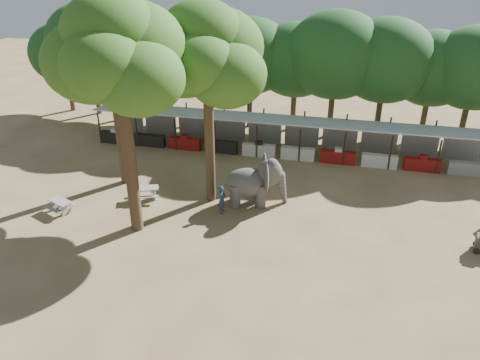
% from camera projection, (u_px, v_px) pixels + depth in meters
% --- Properties ---
extents(ground, '(100.00, 100.00, 0.00)m').
position_uv_depth(ground, '(237.00, 265.00, 22.37)').
color(ground, brown).
rests_on(ground, ground).
extents(vendor_stalls, '(28.00, 2.99, 2.80)m').
position_uv_depth(vendor_stalls, '(280.00, 137.00, 33.86)').
color(vendor_stalls, '#B0B3B8').
rests_on(vendor_stalls, ground).
extents(yard_tree_left, '(7.10, 6.90, 11.02)m').
position_uv_depth(yard_tree_left, '(110.00, 52.00, 26.70)').
color(yard_tree_left, '#332316').
rests_on(yard_tree_left, ground).
extents(yard_tree_center, '(7.10, 6.90, 12.04)m').
position_uv_depth(yard_tree_center, '(117.00, 55.00, 21.30)').
color(yard_tree_center, '#332316').
rests_on(yard_tree_center, ground).
extents(yard_tree_back, '(7.10, 6.90, 11.36)m').
position_uv_depth(yard_tree_back, '(205.00, 55.00, 24.49)').
color(yard_tree_back, '#332316').
rests_on(yard_tree_back, ground).
extents(backdrop_trees, '(46.46, 5.95, 8.33)m').
position_uv_depth(backdrop_trees, '(292.00, 62.00, 36.38)').
color(backdrop_trees, '#332316').
rests_on(backdrop_trees, ground).
extents(elephant, '(3.87, 2.84, 2.87)m').
position_uv_depth(elephant, '(255.00, 182.00, 27.05)').
color(elephant, '#423F3F').
rests_on(elephant, ground).
extents(handler, '(0.44, 0.63, 1.70)m').
position_uv_depth(handler, '(222.00, 199.00, 26.40)').
color(handler, '#26384C').
rests_on(handler, ground).
extents(picnic_table_near, '(1.83, 1.75, 0.71)m').
position_uv_depth(picnic_table_near, '(60.00, 205.00, 26.63)').
color(picnic_table_near, gray).
rests_on(picnic_table_near, ground).
extents(picnic_table_far, '(1.91, 1.82, 0.76)m').
position_uv_depth(picnic_table_far, '(146.00, 192.00, 27.96)').
color(picnic_table_far, gray).
rests_on(picnic_table_far, ground).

